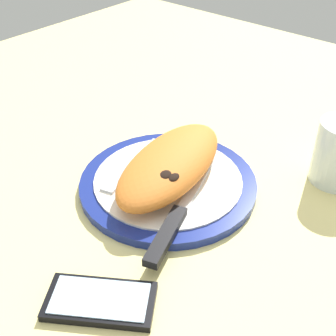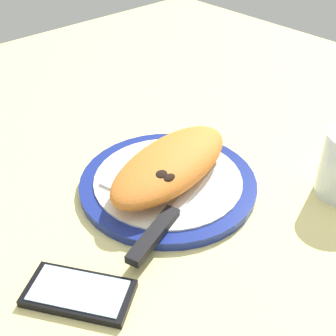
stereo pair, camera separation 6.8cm
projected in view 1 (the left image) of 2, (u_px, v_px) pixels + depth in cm
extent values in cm
cube|color=#E5D684|center=(168.00, 195.00, 71.29)|extent=(150.00, 150.00, 3.00)
cylinder|color=navy|center=(168.00, 184.00, 70.00)|extent=(27.29, 27.29, 1.38)
cylinder|color=white|center=(168.00, 179.00, 69.50)|extent=(22.83, 22.83, 0.30)
ellipsoid|color=orange|center=(170.00, 164.00, 68.28)|extent=(26.23, 15.56, 4.97)
ellipsoid|color=black|center=(165.00, 174.00, 63.11)|extent=(2.94, 2.72, 0.84)
ellipsoid|color=black|center=(173.00, 177.00, 62.94)|extent=(2.42, 1.88, 0.79)
cube|color=silver|center=(139.00, 157.00, 73.70)|extent=(11.66, 3.80, 0.40)
cube|color=silver|center=(113.00, 184.00, 67.97)|extent=(4.42, 3.12, 0.40)
cube|color=silver|center=(196.00, 183.00, 68.12)|extent=(13.49, 6.01, 0.40)
cube|color=black|center=(166.00, 235.00, 58.61)|extent=(10.98, 5.47, 1.20)
cube|color=black|center=(100.00, 301.00, 52.40)|extent=(12.37, 14.06, 1.00)
cube|color=silver|center=(100.00, 298.00, 52.06)|extent=(10.73, 12.27, 0.16)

